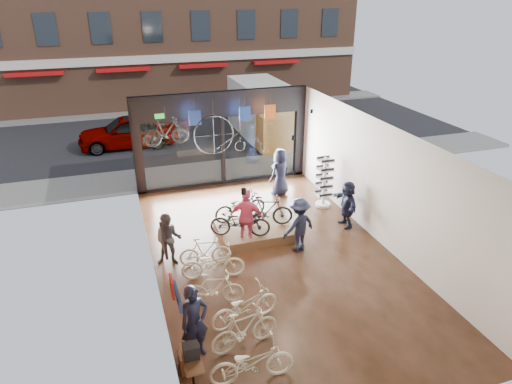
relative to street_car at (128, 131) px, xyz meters
name	(u,v)px	position (x,y,z in m)	size (l,w,h in m)	color
ground_plane	(273,257)	(3.37, -12.00, -0.85)	(7.00, 12.00, 0.04)	black
ceiling	(276,135)	(3.37, -12.00, 2.99)	(7.00, 12.00, 0.04)	black
wall_left	(149,217)	(-0.15, -12.00, 1.07)	(0.04, 12.00, 3.80)	#A65F38
wall_right	(382,184)	(6.89, -12.00, 1.07)	(0.04, 12.00, 3.80)	beige
wall_back	(397,342)	(3.37, -18.02, 1.07)	(7.00, 0.04, 3.80)	beige
storefront	(222,139)	(3.37, -6.00, 1.07)	(7.00, 0.26, 3.80)	black
exit_sign	(159,116)	(0.97, -6.12, 2.22)	(0.35, 0.06, 0.18)	#198C26
street_road	(185,126)	(3.37, 3.00, -0.84)	(30.00, 18.00, 0.02)	black
sidewalk_near	(217,171)	(3.37, -4.80, -0.77)	(30.00, 2.40, 0.12)	slate
sidewalk_far	(175,109)	(3.37, 7.00, -0.77)	(30.00, 2.00, 0.12)	slate
street_car	(128,131)	(0.00, 0.00, 0.00)	(1.95, 4.85, 1.65)	gray
box_truck	(267,113)	(7.05, -1.00, 0.59)	(2.40, 7.19, 2.83)	silver
floor_bike_0	(252,362)	(1.32, -16.30, -0.36)	(0.62, 1.78, 0.93)	beige
floor_bike_1	(244,329)	(1.45, -15.35, -0.33)	(0.47, 1.65, 0.99)	beige
floor_bike_2	(245,306)	(1.70, -14.55, -0.35)	(0.62, 1.79, 0.94)	beige
floor_bike_3	(215,289)	(1.18, -13.63, -0.37)	(0.42, 1.50, 0.90)	beige
floor_bike_4	(213,263)	(1.40, -12.50, -0.37)	(0.61, 1.75, 0.92)	beige
floor_bike_5	(205,251)	(1.34, -11.80, -0.37)	(0.42, 1.50, 0.90)	beige
display_platform	(255,231)	(3.25, -10.57, -0.68)	(2.40, 1.80, 0.30)	#4D2A1A
display_bike_left	(240,222)	(2.63, -10.98, -0.03)	(0.65, 1.87, 0.98)	black
display_bike_mid	(266,211)	(3.64, -10.57, -0.01)	(0.48, 1.71, 1.03)	black
display_bike_right	(240,206)	(2.95, -9.90, -0.05)	(0.63, 1.82, 0.96)	black
customer_0	(194,322)	(0.37, -15.24, 0.07)	(0.65, 0.43, 1.78)	#161C33
customer_1	(169,239)	(0.37, -11.40, -0.02)	(0.78, 0.61, 1.60)	#3F3F44
customer_2	(247,218)	(2.83, -11.07, 0.11)	(1.10, 0.46, 1.88)	#CC4C72
customer_3	(299,225)	(4.22, -11.88, 0.05)	(1.13, 0.65, 1.75)	#161C33
customer_4	(280,172)	(5.17, -7.79, 0.10)	(0.91, 0.59, 1.85)	#161C33
customer_5	(347,204)	(6.37, -10.92, -0.02)	(1.50, 0.48, 1.62)	#161C33
sunglasses_rack	(324,182)	(6.32, -9.27, 0.13)	(0.56, 0.46, 1.90)	white
wall_merch	(177,318)	(-0.01, -15.50, 0.47)	(0.40, 2.40, 2.60)	navy
penny_farthing	(222,136)	(3.00, -7.50, 1.67)	(1.86, 0.06, 1.49)	black
hung_bike	(166,132)	(0.98, -7.80, 2.10)	(0.45, 1.58, 0.95)	black
jersey_left	(195,118)	(2.17, -6.80, 2.22)	(0.45, 0.03, 0.55)	#1E3F99
jersey_mid	(245,114)	(4.08, -6.80, 2.22)	(0.45, 0.03, 0.55)	#1E3F99
jersey_right	(270,112)	(5.09, -6.80, 2.22)	(0.45, 0.03, 0.55)	#CC5919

